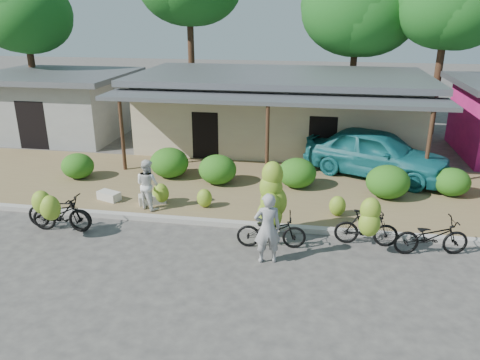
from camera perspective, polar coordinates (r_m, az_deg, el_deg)
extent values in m
plane|color=#3F3C3A|center=(12.10, -0.17, -9.87)|extent=(100.00, 100.00, 0.00)
cube|color=olive|center=(16.55, 2.81, -1.14)|extent=(60.00, 6.00, 0.12)
cube|color=#A8A399|center=(13.81, 1.26, -5.52)|extent=(60.00, 0.25, 0.15)
cube|color=beige|center=(21.87, 4.83, 8.15)|extent=(12.00, 6.00, 3.10)
cube|color=slate|center=(21.59, 4.96, 12.50)|extent=(13.00, 7.00, 0.25)
cube|color=black|center=(19.12, 3.99, 5.04)|extent=(1.40, 0.12, 2.20)
cube|color=slate|center=(17.70, 3.77, 9.81)|extent=(13.00, 2.00, 0.15)
cylinder|color=#4E321F|center=(18.60, -14.13, 5.09)|extent=(0.14, 0.14, 2.85)
cylinder|color=#4E321F|center=(17.16, 3.34, 4.43)|extent=(0.14, 0.14, 2.85)
cylinder|color=#4E321F|center=(17.48, 21.92, 3.28)|extent=(0.14, 0.14, 2.85)
cube|color=#9B9C97|center=(25.30, -21.12, 8.28)|extent=(6.00, 5.00, 2.90)
cube|color=slate|center=(25.06, -21.57, 11.79)|extent=(7.00, 6.00, 0.25)
cube|color=black|center=(23.34, -23.98, 6.11)|extent=(1.40, 0.12, 2.20)
cylinder|color=#4E321F|center=(28.06, -23.99, 12.31)|extent=(0.36, 0.36, 6.13)
ellipsoid|color=#144310|center=(27.90, -24.81, 17.83)|extent=(4.84, 4.84, 3.87)
ellipsoid|color=#144310|center=(28.43, -25.44, 18.36)|extent=(4.11, 4.11, 3.29)
cylinder|color=#4E321F|center=(27.41, -5.98, 15.48)|extent=(0.36, 0.36, 7.80)
cylinder|color=#4E321F|center=(27.03, 13.64, 13.42)|extent=(0.36, 0.36, 6.33)
ellipsoid|color=#144310|center=(26.88, 14.15, 19.37)|extent=(5.92, 5.92, 4.74)
ellipsoid|color=#144310|center=(27.16, 13.05, 20.09)|extent=(5.03, 5.03, 4.03)
cylinder|color=#4E321F|center=(25.63, 23.05, 12.21)|extent=(0.36, 0.36, 6.44)
ellipsoid|color=#144310|center=(25.47, 23.96, 18.56)|extent=(4.73, 4.73, 3.78)
ellipsoid|color=#144310|center=(25.66, 22.76, 19.39)|extent=(4.02, 4.02, 3.21)
ellipsoid|color=#1B5E15|center=(18.34, -19.18, 1.63)|extent=(1.21, 1.09, 0.94)
ellipsoid|color=#1B5E15|center=(17.60, -8.61, 2.11)|extent=(1.44, 1.30, 1.12)
ellipsoid|color=#1B5E15|center=(16.76, -2.76, 1.29)|extent=(1.36, 1.23, 1.06)
ellipsoid|color=#1B5E15|center=(16.52, 6.96, 0.85)|extent=(1.35, 1.21, 1.05)
ellipsoid|color=#1B5E15|center=(16.22, 17.58, -0.22)|extent=(1.43, 1.28, 1.11)
ellipsoid|color=#1B5E15|center=(17.24, 24.42, -0.22)|extent=(1.21, 1.09, 0.94)
imported|color=black|center=(14.50, -21.24, -3.71)|extent=(2.05, 0.83, 1.06)
ellipsoid|color=#74A128|center=(13.81, -23.02, -2.51)|extent=(0.54, 0.46, 0.67)
imported|color=black|center=(14.41, -20.91, -3.87)|extent=(1.78, 0.73, 1.04)
ellipsoid|color=#74A128|center=(13.69, -22.13, -3.17)|extent=(0.57, 0.49, 0.71)
imported|color=black|center=(12.58, 3.83, -6.18)|extent=(1.91, 0.84, 0.97)
ellipsoid|color=#74A128|center=(12.98, 3.64, -4.25)|extent=(0.70, 0.60, 0.88)
ellipsoid|color=#74A128|center=(12.83, 4.12, -2.64)|extent=(0.73, 0.62, 0.92)
ellipsoid|color=#74A128|center=(12.67, 3.81, -0.92)|extent=(0.63, 0.54, 0.79)
ellipsoid|color=#74A128|center=(12.54, 3.98, 0.69)|extent=(0.58, 0.49, 0.72)
ellipsoid|color=#74A128|center=(12.64, 3.86, -4.69)|extent=(0.53, 0.45, 0.66)
ellipsoid|color=#74A128|center=(12.48, 3.72, -2.97)|extent=(0.52, 0.44, 0.65)
imported|color=black|center=(13.10, 15.14, -5.66)|extent=(1.70, 0.52, 1.02)
ellipsoid|color=#74A128|center=(12.33, 15.49, -5.16)|extent=(0.55, 0.47, 0.69)
ellipsoid|color=#74A128|center=(12.23, 15.63, -3.51)|extent=(0.52, 0.44, 0.65)
imported|color=black|center=(13.18, 22.29, -6.37)|extent=(2.02, 1.00, 1.01)
ellipsoid|color=#74A128|center=(15.31, -9.65, -1.61)|extent=(0.54, 0.46, 0.67)
ellipsoid|color=#74A128|center=(14.85, -4.36, -2.22)|extent=(0.49, 0.41, 0.61)
ellipsoid|color=#74A128|center=(14.50, 11.79, -3.11)|extent=(0.51, 0.43, 0.63)
cube|color=beige|center=(15.41, -10.64, -2.28)|extent=(0.94, 0.73, 0.30)
cube|color=beige|center=(16.03, -15.68, -1.86)|extent=(0.84, 0.62, 0.28)
imported|color=#9A9A9A|center=(11.68, 3.36, -5.89)|extent=(0.77, 0.61, 1.86)
imported|color=silver|center=(14.82, -11.21, -0.52)|extent=(0.97, 0.89, 1.61)
imported|color=#1A6E76|center=(18.17, 16.28, 3.20)|extent=(5.67, 4.08, 1.79)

